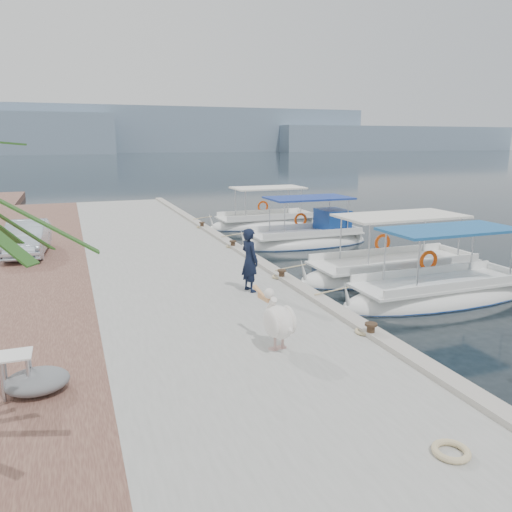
{
  "coord_description": "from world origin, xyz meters",
  "views": [
    {
      "loc": [
        -6.4,
        -12.39,
        4.79
      ],
      "look_at": [
        -1.0,
        2.08,
        1.2
      ],
      "focal_mm": 35.0,
      "sensor_mm": 36.0,
      "label": 1
    }
  ],
  "objects_px": {
    "fishing_caique_c": "(393,273)",
    "pelican": "(278,320)",
    "fishing_caique_d": "(307,240)",
    "fisherman": "(250,260)",
    "fishing_caique_b": "(440,296)",
    "parked_car": "(27,238)",
    "fishing_caique_e": "(265,224)"
  },
  "relations": [
    {
      "from": "fishing_caique_c",
      "to": "pelican",
      "type": "xyz_separation_m",
      "value": [
        -6.83,
        -5.49,
        1.0
      ]
    },
    {
      "from": "fisherman",
      "to": "parked_car",
      "type": "bearing_deg",
      "value": 26.45
    },
    {
      "from": "fishing_caique_c",
      "to": "fishing_caique_d",
      "type": "height_order",
      "value": "same"
    },
    {
      "from": "fisherman",
      "to": "pelican",
      "type": "bearing_deg",
      "value": 154.32
    },
    {
      "from": "fishing_caique_d",
      "to": "fishing_caique_b",
      "type": "bearing_deg",
      "value": -89.29
    },
    {
      "from": "fishing_caique_e",
      "to": "fishing_caique_d",
      "type": "bearing_deg",
      "value": -89.93
    },
    {
      "from": "fishing_caique_d",
      "to": "fishing_caique_e",
      "type": "bearing_deg",
      "value": 90.07
    },
    {
      "from": "fisherman",
      "to": "fishing_caique_b",
      "type": "bearing_deg",
      "value": -118.09
    },
    {
      "from": "fishing_caique_e",
      "to": "fisherman",
      "type": "bearing_deg",
      "value": -113.35
    },
    {
      "from": "fishing_caique_b",
      "to": "fisherman",
      "type": "relative_size",
      "value": 3.69
    },
    {
      "from": "fisherman",
      "to": "fishing_caique_c",
      "type": "bearing_deg",
      "value": -90.96
    },
    {
      "from": "fishing_caique_c",
      "to": "fishing_caique_b",
      "type": "bearing_deg",
      "value": -95.95
    },
    {
      "from": "fishing_caique_d",
      "to": "fisherman",
      "type": "bearing_deg",
      "value": -126.36
    },
    {
      "from": "fishing_caique_e",
      "to": "fisherman",
      "type": "distance_m",
      "value": 14.13
    },
    {
      "from": "fishing_caique_e",
      "to": "fishing_caique_c",
      "type": "bearing_deg",
      "value": -87.95
    },
    {
      "from": "fishing_caique_b",
      "to": "fishing_caique_d",
      "type": "distance_m",
      "value": 9.01
    },
    {
      "from": "fisherman",
      "to": "parked_car",
      "type": "relative_size",
      "value": 0.48
    },
    {
      "from": "fisherman",
      "to": "parked_car",
      "type": "distance_m",
      "value": 9.82
    },
    {
      "from": "fishing_caique_d",
      "to": "fishing_caique_e",
      "type": "height_order",
      "value": "same"
    },
    {
      "from": "fishing_caique_c",
      "to": "parked_car",
      "type": "height_order",
      "value": "fishing_caique_c"
    },
    {
      "from": "fishing_caique_e",
      "to": "parked_car",
      "type": "xyz_separation_m",
      "value": [
        -11.96,
        -5.45,
        1.02
      ]
    },
    {
      "from": "fishing_caique_c",
      "to": "fisherman",
      "type": "xyz_separation_m",
      "value": [
        -5.99,
        -1.4,
        1.3
      ]
    },
    {
      "from": "fishing_caique_e",
      "to": "parked_car",
      "type": "distance_m",
      "value": 13.18
    },
    {
      "from": "fishing_caique_d",
      "to": "fisherman",
      "type": "relative_size",
      "value": 3.45
    },
    {
      "from": "fishing_caique_c",
      "to": "parked_car",
      "type": "relative_size",
      "value": 1.9
    },
    {
      "from": "fishing_caique_d",
      "to": "fishing_caique_e",
      "type": "relative_size",
      "value": 0.97
    },
    {
      "from": "fishing_caique_c",
      "to": "fishing_caique_d",
      "type": "xyz_separation_m",
      "value": [
        -0.4,
        6.19,
        0.07
      ]
    },
    {
      "from": "fishing_caique_e",
      "to": "parked_car",
      "type": "bearing_deg",
      "value": -155.49
    },
    {
      "from": "fishing_caique_b",
      "to": "pelican",
      "type": "height_order",
      "value": "fishing_caique_b"
    },
    {
      "from": "fishing_caique_c",
      "to": "fishing_caique_e",
      "type": "distance_m",
      "value": 11.53
    },
    {
      "from": "parked_car",
      "to": "fishing_caique_c",
      "type": "bearing_deg",
      "value": -21.74
    },
    {
      "from": "fisherman",
      "to": "fishing_caique_e",
      "type": "bearing_deg",
      "value": -37.44
    }
  ]
}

